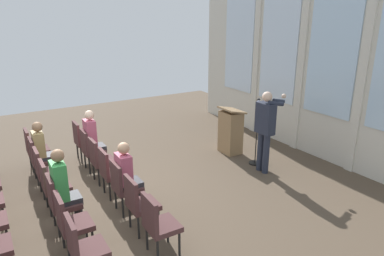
# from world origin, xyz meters

# --- Properties ---
(ground_plane) EXTENTS (14.58, 14.58, 0.00)m
(ground_plane) POSITION_xyz_m (0.00, 0.00, 0.00)
(ground_plane) COLOR brown
(rear_partition) EXTENTS (8.14, 0.14, 3.88)m
(rear_partition) POSITION_xyz_m (0.05, 5.60, 2.02)
(rear_partition) COLOR beige
(rear_partition) RESTS_ON ground
(speaker) EXTENTS (0.50, 0.69, 1.78)m
(speaker) POSITION_xyz_m (0.64, 3.88, 1.04)
(speaker) COLOR #232838
(speaker) RESTS_ON ground
(mic_stand) EXTENTS (0.28, 0.28, 1.55)m
(mic_stand) POSITION_xyz_m (0.25, 4.00, 0.34)
(mic_stand) COLOR black
(mic_stand) RESTS_ON ground
(lectern) EXTENTS (0.60, 0.48, 1.16)m
(lectern) POSITION_xyz_m (-0.61, 3.93, 0.55)
(lectern) COLOR #93724C
(lectern) RESTS_ON ground
(chair_r0_c0) EXTENTS (0.46, 0.44, 0.94)m
(chair_r0_c0) POSITION_xyz_m (-2.02, 0.67, 0.53)
(chair_r0_c0) COLOR black
(chair_r0_c0) RESTS_ON ground
(chair_r0_c1) EXTENTS (0.46, 0.44, 0.94)m
(chair_r0_c1) POSITION_xyz_m (-1.34, 0.67, 0.53)
(chair_r0_c1) COLOR black
(chair_r0_c1) RESTS_ON ground
(audience_r0_c1) EXTENTS (0.36, 0.39, 1.36)m
(audience_r0_c1) POSITION_xyz_m (-1.34, 0.75, 0.75)
(audience_r0_c1) COLOR #2D2D33
(audience_r0_c1) RESTS_ON ground
(chair_r0_c2) EXTENTS (0.46, 0.44, 0.94)m
(chair_r0_c2) POSITION_xyz_m (-0.67, 0.67, 0.53)
(chair_r0_c2) COLOR black
(chair_r0_c2) RESTS_ON ground
(chair_r0_c3) EXTENTS (0.46, 0.44, 0.94)m
(chair_r0_c3) POSITION_xyz_m (0.00, 0.67, 0.53)
(chair_r0_c3) COLOR black
(chair_r0_c3) RESTS_ON ground
(chair_r0_c4) EXTENTS (0.46, 0.44, 0.94)m
(chair_r0_c4) POSITION_xyz_m (0.67, 0.67, 0.53)
(chair_r0_c4) COLOR black
(chair_r0_c4) RESTS_ON ground
(audience_r0_c4) EXTENTS (0.36, 0.39, 1.28)m
(audience_r0_c4) POSITION_xyz_m (0.67, 0.76, 0.71)
(audience_r0_c4) COLOR #2D2D33
(audience_r0_c4) RESTS_ON ground
(chair_r0_c5) EXTENTS (0.46, 0.44, 0.94)m
(chair_r0_c5) POSITION_xyz_m (1.34, 0.67, 0.53)
(chair_r0_c5) COLOR black
(chair_r0_c5) RESTS_ON ground
(chair_r0_c6) EXTENTS (0.46, 0.44, 0.94)m
(chair_r0_c6) POSITION_xyz_m (2.02, 0.67, 0.53)
(chair_r0_c6) COLOR black
(chair_r0_c6) RESTS_ON ground
(chair_r1_c0) EXTENTS (0.46, 0.44, 0.94)m
(chair_r1_c0) POSITION_xyz_m (-2.02, -0.37, 0.53)
(chair_r1_c0) COLOR black
(chair_r1_c0) RESTS_ON ground
(chair_r1_c1) EXTENTS (0.46, 0.44, 0.94)m
(chair_r1_c1) POSITION_xyz_m (-1.34, -0.37, 0.53)
(chair_r1_c1) COLOR black
(chair_r1_c1) RESTS_ON ground
(audience_r1_c1) EXTENTS (0.36, 0.39, 1.27)m
(audience_r1_c1) POSITION_xyz_m (-1.34, -0.28, 0.71)
(audience_r1_c1) COLOR #2D2D33
(audience_r1_c1) RESTS_ON ground
(chair_r1_c2) EXTENTS (0.46, 0.44, 0.94)m
(chair_r1_c2) POSITION_xyz_m (-0.67, -0.37, 0.53)
(chair_r1_c2) COLOR black
(chair_r1_c2) RESTS_ON ground
(chair_r1_c3) EXTENTS (0.46, 0.44, 0.94)m
(chair_r1_c3) POSITION_xyz_m (0.00, -0.37, 0.53)
(chair_r1_c3) COLOR black
(chair_r1_c3) RESTS_ON ground
(chair_r1_c4) EXTENTS (0.46, 0.44, 0.94)m
(chair_r1_c4) POSITION_xyz_m (0.67, -0.37, 0.53)
(chair_r1_c4) COLOR black
(chair_r1_c4) RESTS_ON ground
(audience_r1_c4) EXTENTS (0.36, 0.39, 1.37)m
(audience_r1_c4) POSITION_xyz_m (0.67, -0.29, 0.76)
(audience_r1_c4) COLOR #2D2D33
(audience_r1_c4) RESTS_ON ground
(chair_r1_c5) EXTENTS (0.46, 0.44, 0.94)m
(chair_r1_c5) POSITION_xyz_m (1.34, -0.37, 0.53)
(chair_r1_c5) COLOR black
(chair_r1_c5) RESTS_ON ground
(chair_r1_c6) EXTENTS (0.46, 0.44, 0.94)m
(chair_r1_c6) POSITION_xyz_m (2.02, -0.37, 0.53)
(chair_r1_c6) COLOR black
(chair_r1_c6) RESTS_ON ground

